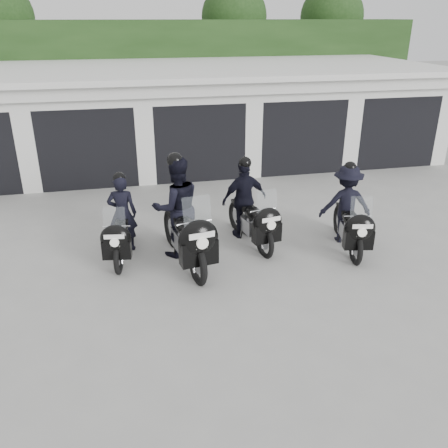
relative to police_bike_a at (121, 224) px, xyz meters
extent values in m
plane|color=#9B9A95|center=(2.33, -1.18, -0.68)|extent=(80.00, 80.00, 0.00)
cube|color=silver|center=(2.33, 7.32, 0.72)|extent=(16.00, 6.00, 2.80)
cube|color=silver|center=(2.33, 7.12, 2.20)|extent=(16.40, 6.80, 0.16)
cube|color=silver|center=(2.33, 4.07, 1.97)|extent=(16.40, 0.12, 0.40)
cube|color=black|center=(2.33, 4.30, -0.56)|extent=(16.00, 0.06, 0.24)
cube|color=silver|center=(-2.32, 4.47, 0.72)|extent=(0.50, 0.50, 2.80)
cube|color=black|center=(-0.77, 5.52, 0.42)|extent=(2.60, 2.60, 2.20)
cube|color=silver|center=(-0.77, 4.47, 1.82)|extent=(2.60, 0.50, 0.60)
cube|color=silver|center=(0.78, 4.47, 0.72)|extent=(0.50, 0.50, 2.80)
cube|color=black|center=(2.33, 5.52, 0.42)|extent=(2.60, 2.60, 2.20)
cube|color=silver|center=(2.33, 4.47, 1.82)|extent=(2.60, 0.50, 0.60)
cube|color=silver|center=(3.88, 4.47, 0.72)|extent=(0.50, 0.50, 2.80)
cube|color=black|center=(5.43, 5.52, 0.42)|extent=(2.60, 2.60, 2.20)
cube|color=silver|center=(5.43, 4.47, 1.82)|extent=(2.60, 0.50, 0.60)
cube|color=silver|center=(6.98, 4.47, 0.72)|extent=(0.50, 0.50, 2.80)
cube|color=black|center=(8.53, 5.52, 0.42)|extent=(2.60, 2.60, 2.20)
cube|color=silver|center=(8.53, 4.47, 1.82)|extent=(2.60, 0.50, 0.60)
cube|color=silver|center=(10.08, 4.47, 0.72)|extent=(0.50, 0.50, 2.80)
cube|color=#193312|center=(2.33, 11.32, 1.47)|extent=(20.00, 2.00, 4.30)
cylinder|color=black|center=(-4.17, 12.82, 0.97)|extent=(0.24, 0.24, 3.30)
sphere|color=#193312|center=(5.33, 12.82, 3.72)|extent=(2.80, 2.80, 2.80)
cylinder|color=black|center=(5.33, 12.82, 0.97)|extent=(0.24, 0.24, 3.30)
sphere|color=#193312|center=(9.83, 12.82, 3.72)|extent=(2.80, 2.80, 2.80)
cylinder|color=black|center=(9.83, 12.82, 0.97)|extent=(0.24, 0.24, 3.30)
torus|color=black|center=(-0.10, -0.65, -0.40)|extent=(0.20, 0.67, 0.66)
torus|color=black|center=(0.10, 0.64, -0.40)|extent=(0.20, 0.67, 0.66)
cube|color=#999A9E|center=(0.00, 0.02, -0.33)|extent=(0.31, 0.53, 0.29)
cube|color=black|center=(0.00, 0.00, -0.48)|extent=(0.25, 1.17, 0.05)
ellipsoid|color=black|center=(-0.02, -0.14, -0.03)|extent=(0.37, 0.56, 0.26)
cube|color=black|center=(0.04, 0.25, -0.01)|extent=(0.31, 0.53, 0.09)
ellipsoid|color=black|center=(-0.11, -0.72, 0.03)|extent=(0.61, 0.38, 0.54)
cube|color=black|center=(-0.11, -0.72, -0.18)|extent=(0.55, 0.27, 0.36)
cube|color=#B2BFC6|center=(-0.10, -0.69, 0.39)|extent=(0.41, 0.16, 0.46)
cylinder|color=silver|center=(-0.08, -0.54, 0.19)|extent=(0.51, 0.10, 0.03)
cube|color=white|center=(-0.13, -0.87, 0.14)|extent=(0.36, 0.07, 0.08)
cube|color=white|center=(-0.13, -0.84, -0.03)|extent=(0.16, 0.04, 0.09)
imported|color=black|center=(0.04, 0.27, 0.12)|extent=(0.63, 0.46, 1.59)
sphere|color=black|center=(0.04, 0.27, 0.86)|extent=(0.24, 0.24, 0.24)
torus|color=black|center=(1.29, -1.33, -0.32)|extent=(0.27, 0.85, 0.84)
torus|color=black|center=(1.01, 0.30, -0.32)|extent=(0.27, 0.85, 0.84)
cube|color=#999A9E|center=(1.15, -0.49, -0.24)|extent=(0.40, 0.67, 0.37)
cube|color=black|center=(1.15, -0.52, -0.43)|extent=(0.34, 1.49, 0.07)
ellipsoid|color=black|center=(1.18, -0.69, 0.15)|extent=(0.48, 0.71, 0.33)
cube|color=black|center=(1.10, -0.20, 0.17)|extent=(0.40, 0.67, 0.11)
ellipsoid|color=black|center=(1.31, -1.42, 0.22)|extent=(0.78, 0.49, 0.69)
cube|color=black|center=(1.31, -1.42, -0.05)|extent=(0.70, 0.36, 0.46)
cube|color=#B2BFC6|center=(1.30, -1.39, 0.68)|extent=(0.52, 0.22, 0.59)
cylinder|color=silver|center=(1.27, -1.20, 0.42)|extent=(0.64, 0.14, 0.03)
cube|color=white|center=(1.34, -1.61, 0.35)|extent=(0.46, 0.09, 0.10)
cube|color=white|center=(1.33, -1.58, 0.15)|extent=(0.21, 0.05, 0.11)
imported|color=black|center=(1.09, -0.18, 0.33)|extent=(1.09, 0.92, 2.01)
sphere|color=black|center=(1.09, -0.18, 1.27)|extent=(0.31, 0.31, 0.31)
torus|color=black|center=(2.77, -0.62, -0.38)|extent=(0.23, 0.72, 0.71)
torus|color=black|center=(2.52, 0.76, -0.38)|extent=(0.23, 0.72, 0.71)
cube|color=#999A9E|center=(2.64, 0.09, -0.31)|extent=(0.34, 0.57, 0.31)
cube|color=black|center=(2.65, 0.07, -0.46)|extent=(0.30, 1.26, 0.06)
ellipsoid|color=black|center=(2.67, -0.07, 0.02)|extent=(0.41, 0.61, 0.28)
cube|color=black|center=(2.60, 0.34, 0.04)|extent=(0.34, 0.57, 0.10)
ellipsoid|color=black|center=(2.78, -0.69, 0.08)|extent=(0.66, 0.42, 0.58)
cube|color=black|center=(2.78, -0.69, -0.14)|extent=(0.59, 0.31, 0.39)
cube|color=#B2BFC6|center=(2.78, -0.66, 0.47)|extent=(0.44, 0.19, 0.50)
cylinder|color=silver|center=(2.75, -0.50, 0.26)|extent=(0.54, 0.12, 0.03)
cube|color=white|center=(2.81, -0.86, 0.20)|extent=(0.39, 0.08, 0.09)
cube|color=white|center=(2.81, -0.83, 0.02)|extent=(0.18, 0.04, 0.10)
imported|color=black|center=(2.60, 0.36, 0.18)|extent=(1.09, 0.73, 1.71)
sphere|color=black|center=(2.60, 0.36, 0.98)|extent=(0.26, 0.26, 0.26)
torus|color=black|center=(4.42, -1.26, -0.38)|extent=(0.24, 0.70, 0.70)
torus|color=black|center=(4.69, 0.08, -0.38)|extent=(0.24, 0.70, 0.70)
cube|color=#999A9E|center=(4.56, -0.57, -0.32)|extent=(0.35, 0.56, 0.31)
cube|color=black|center=(4.56, -0.59, -0.47)|extent=(0.32, 1.23, 0.06)
ellipsoid|color=black|center=(4.53, -0.73, 0.01)|extent=(0.41, 0.60, 0.27)
cube|color=black|center=(4.61, -0.33, 0.03)|extent=(0.35, 0.56, 0.10)
ellipsoid|color=black|center=(4.41, -1.34, 0.06)|extent=(0.65, 0.43, 0.57)
cube|color=black|center=(4.41, -1.34, -0.15)|extent=(0.58, 0.31, 0.38)
cube|color=#B2BFC6|center=(4.41, -1.31, 0.45)|extent=(0.43, 0.19, 0.49)
cylinder|color=silver|center=(4.45, -1.15, 0.24)|extent=(0.53, 0.13, 0.03)
cube|color=white|center=(4.38, -1.50, 0.18)|extent=(0.38, 0.09, 0.09)
cube|color=white|center=(4.38, -1.47, 0.01)|extent=(0.17, 0.05, 0.10)
imported|color=black|center=(4.61, -0.31, 0.16)|extent=(1.17, 0.76, 1.67)
sphere|color=black|center=(4.61, -0.31, 0.94)|extent=(0.26, 0.26, 0.26)
camera|label=1|loc=(0.15, -8.75, 3.75)|focal=38.00mm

